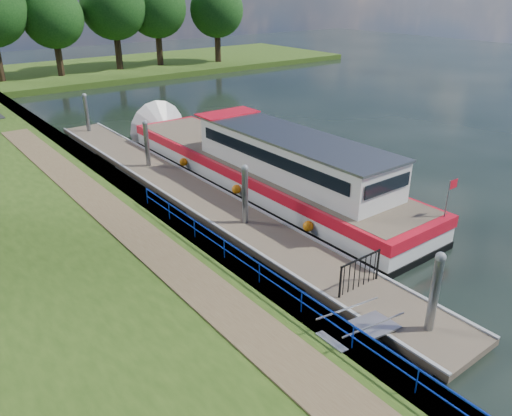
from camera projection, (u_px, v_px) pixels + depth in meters
ground at (412, 331)px, 15.06m from camera, size 160.00×160.00×0.00m
bank_edge at (124, 190)px, 24.33m from camera, size 1.10×90.00×0.78m
far_bank at (109, 69)px, 59.19m from camera, size 60.00×18.00×0.60m
footpath at (156, 249)px, 18.07m from camera, size 1.60×40.00×0.05m
blue_fence at (279, 282)px, 15.16m from camera, size 0.04×18.04×0.72m
pontoon at (191, 194)px, 24.38m from camera, size 2.50×30.00×0.56m
mooring_piles at (190, 173)px, 23.93m from camera, size 0.30×27.30×3.55m
gangway at (360, 330)px, 14.14m from camera, size 2.58×1.00×0.92m
gate_panel at (360, 268)px, 16.18m from camera, size 1.85×0.05×1.15m
barge at (254, 164)px, 25.74m from camera, size 4.36×21.15×4.78m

